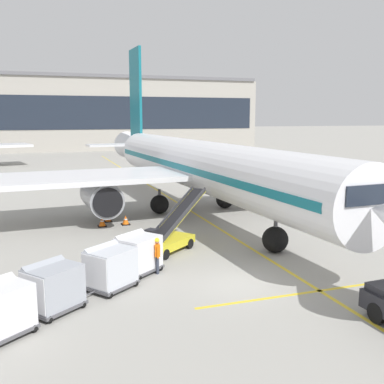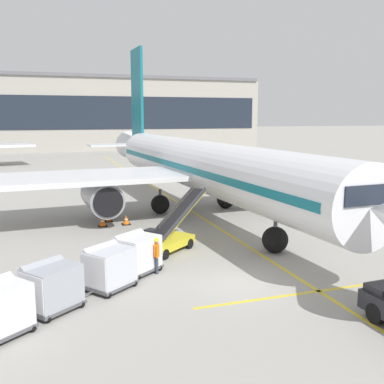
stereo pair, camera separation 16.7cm
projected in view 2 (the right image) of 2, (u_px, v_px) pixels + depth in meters
The scene contains 14 objects.
ground_plane at pixel (240, 284), 19.93m from camera, with size 600.00×600.00×0.00m, color #9E9B93.
parked_airplane at pixel (198, 166), 34.14m from camera, with size 34.22×43.92×14.75m.
belt_loader at pixel (169, 235), 24.88m from camera, with size 4.83×4.27×3.20m.
baggage_cart_lead at pixel (137, 252), 21.31m from camera, with size 2.65×2.49×1.91m.
baggage_cart_second at pixel (109, 266), 19.30m from camera, with size 2.65×2.49×1.91m.
baggage_cart_third at pixel (51, 286), 17.09m from camera, with size 2.65×2.49×1.91m.
ground_crew_by_loader at pixel (156, 253), 21.20m from camera, with size 0.29×0.57×1.74m.
ground_crew_by_carts at pixel (134, 252), 21.36m from camera, with size 0.40×0.50×1.74m.
safety_cone_engine_keepout at pixel (109, 217), 31.86m from camera, with size 0.53×0.53×0.61m.
safety_cone_wingtip at pixel (103, 222), 30.47m from camera, with size 0.59×0.59×0.67m.
safety_cone_nose_mark at pixel (126, 220), 30.98m from camera, with size 0.58×0.58×0.66m.
apron_guidance_line_lead_in at pixel (198, 215), 33.92m from camera, with size 0.20×110.00×0.01m.
apron_guidance_line_stop_bar at pixel (325, 290), 19.26m from camera, with size 12.00×0.20×0.01m.
terminal_building at pixel (39, 113), 98.93m from camera, with size 100.04×15.24×16.39m.
Camera 2 is at (-7.99, -17.33, 7.38)m, focal length 41.85 mm.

